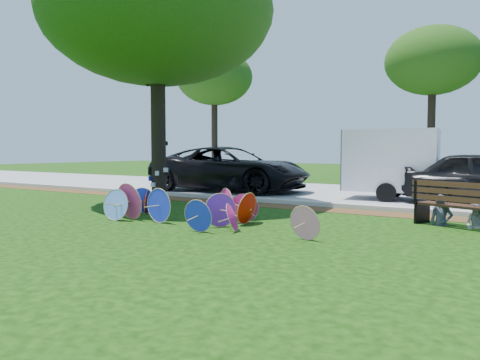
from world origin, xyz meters
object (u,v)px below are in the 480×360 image
object	(u,v)px
parasol_pile	(190,207)
cargo_trailer	(392,160)
person_left	(442,196)
person_right	(478,202)
main_tree	(157,13)
park_bench	(459,205)
black_van	(230,169)

from	to	relation	value
parasol_pile	cargo_trailer	world-z (taller)	cargo_trailer
cargo_trailer	person_left	size ratio (longest dim) A/B	2.18
parasol_pile	person_right	world-z (taller)	person_right
main_tree	parasol_pile	distance (m)	6.67
main_tree	person_left	bearing A→B (deg)	0.83
main_tree	person_left	size ratio (longest dim) A/B	6.12
main_tree	parasol_pile	size ratio (longest dim) A/B	1.39
main_tree	cargo_trailer	bearing A→B (deg)	40.51
cargo_trailer	main_tree	bearing A→B (deg)	-145.37
parasol_pile	park_bench	distance (m)	5.70
person_left	black_van	bearing A→B (deg)	136.70
main_tree	park_bench	world-z (taller)	main_tree
black_van	cargo_trailer	xyz separation A→B (m)	(6.13, 0.27, 0.41)
main_tree	cargo_trailer	xyz separation A→B (m)	(5.64, 4.82, -4.38)
park_bench	cargo_trailer	bearing A→B (deg)	139.24
parasol_pile	black_van	xyz separation A→B (m)	(-3.68, 7.04, 0.51)
parasol_pile	park_bench	xyz separation A→B (m)	(5.10, 2.54, 0.12)
person_left	main_tree	bearing A→B (deg)	165.31
black_van	person_right	bearing A→B (deg)	-121.32
park_bench	person_left	xyz separation A→B (m)	(-0.35, 0.05, 0.17)
cargo_trailer	person_left	xyz separation A→B (m)	(2.30, -4.71, -0.64)
park_bench	main_tree	bearing A→B (deg)	-159.46
main_tree	person_left	xyz separation A→B (m)	(7.95, 0.12, -5.02)
main_tree	parasol_pile	world-z (taller)	main_tree
black_van	person_left	world-z (taller)	black_van
cargo_trailer	park_bench	bearing A→B (deg)	-66.72
main_tree	person_right	distance (m)	10.05
main_tree	park_bench	bearing A→B (deg)	0.45
parasol_pile	person_left	distance (m)	5.42
main_tree	person_right	size ratio (longest dim) A/B	7.29
person_left	person_right	world-z (taller)	person_left
black_van	cargo_trailer	world-z (taller)	cargo_trailer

